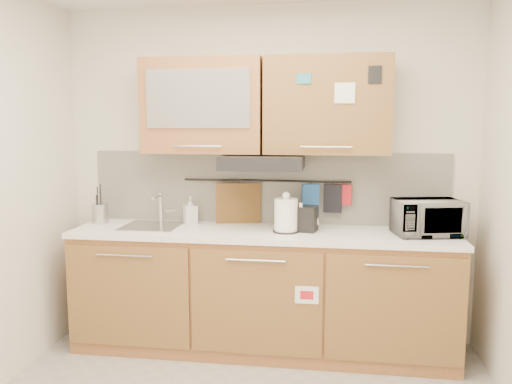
% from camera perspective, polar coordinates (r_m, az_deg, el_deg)
% --- Properties ---
extents(wall_back, '(3.20, 0.00, 3.20)m').
position_cam_1_polar(wall_back, '(3.94, 1.25, 1.96)').
color(wall_back, silver).
rests_on(wall_back, ground).
extents(base_cabinet, '(2.80, 0.64, 0.88)m').
position_cam_1_polar(base_cabinet, '(3.84, 0.65, -11.93)').
color(base_cabinet, '#AE6E3D').
rests_on(base_cabinet, floor).
extents(countertop, '(2.82, 0.62, 0.04)m').
position_cam_1_polar(countertop, '(3.70, 0.65, -4.70)').
color(countertop, white).
rests_on(countertop, base_cabinet).
extents(backsplash, '(2.80, 0.02, 0.56)m').
position_cam_1_polar(backsplash, '(3.94, 1.23, 0.49)').
color(backsplash, silver).
rests_on(backsplash, countertop).
extents(upper_cabinets, '(1.82, 0.37, 0.70)m').
position_cam_1_polar(upper_cabinets, '(3.75, 0.87, 9.79)').
color(upper_cabinets, '#AE6E3D').
rests_on(upper_cabinets, wall_back).
extents(range_hood, '(0.60, 0.46, 0.10)m').
position_cam_1_polar(range_hood, '(3.68, 0.79, 3.43)').
color(range_hood, black).
rests_on(range_hood, upper_cabinets).
extents(sink, '(0.42, 0.40, 0.26)m').
position_cam_1_polar(sink, '(3.91, -11.77, -3.82)').
color(sink, silver).
rests_on(sink, countertop).
extents(utensil_rail, '(1.30, 0.02, 0.02)m').
position_cam_1_polar(utensil_rail, '(3.89, 1.16, 1.30)').
color(utensil_rail, black).
rests_on(utensil_rail, backsplash).
extents(utensil_crock, '(0.16, 0.16, 0.31)m').
position_cam_1_polar(utensil_crock, '(4.13, -17.39, -2.33)').
color(utensil_crock, '#B0AFB4').
rests_on(utensil_crock, countertop).
extents(kettle, '(0.21, 0.19, 0.30)m').
position_cam_1_polar(kettle, '(3.62, 3.46, -2.75)').
color(kettle, white).
rests_on(kettle, countertop).
extents(toaster, '(0.27, 0.19, 0.19)m').
position_cam_1_polar(toaster, '(3.68, 5.04, -2.96)').
color(toaster, black).
rests_on(toaster, countertop).
extents(microwave, '(0.51, 0.39, 0.25)m').
position_cam_1_polar(microwave, '(3.71, 19.01, -2.78)').
color(microwave, '#999999').
rests_on(microwave, countertop).
extents(soap_bottle, '(0.13, 0.13, 0.21)m').
position_cam_1_polar(soap_bottle, '(3.97, -7.50, -2.04)').
color(soap_bottle, '#999999').
rests_on(soap_bottle, countertop).
extents(cutting_board, '(0.35, 0.10, 0.44)m').
position_cam_1_polar(cutting_board, '(3.94, -2.02, -2.12)').
color(cutting_board, brown).
rests_on(cutting_board, utensil_rail).
extents(oven_mitt, '(0.14, 0.07, 0.22)m').
position_cam_1_polar(oven_mitt, '(3.87, 6.25, -0.75)').
color(oven_mitt, '#21559A').
rests_on(oven_mitt, utensil_rail).
extents(dark_pouch, '(0.14, 0.06, 0.22)m').
position_cam_1_polar(dark_pouch, '(3.87, 8.75, -0.74)').
color(dark_pouch, black).
rests_on(dark_pouch, utensil_rail).
extents(pot_holder, '(0.13, 0.05, 0.15)m').
position_cam_1_polar(pot_holder, '(3.86, 10.00, -0.31)').
color(pot_holder, red).
rests_on(pot_holder, utensil_rail).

